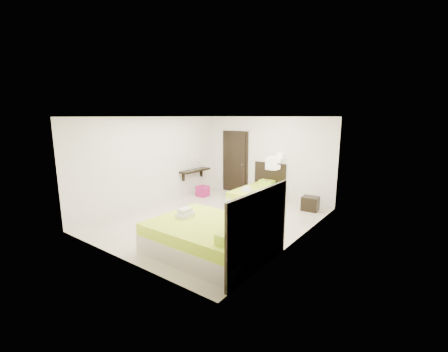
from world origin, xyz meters
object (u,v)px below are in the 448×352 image
Objects in this scene: bed_single at (257,194)px; nightstand at (310,204)px; ottoman at (203,191)px; bed_double at (213,237)px.

nightstand is at bearing 9.96° from bed_single.
bed_single is 1.60m from nightstand.
bed_single reaches higher than nightstand.
nightstand is 1.29× the size of ottoman.
ottoman is (-2.90, 3.09, -0.16)m from bed_double.
bed_double is 5.11× the size of nightstand.
ottoman is at bearing -175.06° from nightstand.
nightstand is (0.53, 3.74, -0.14)m from bed_double.
bed_single is at bearing 106.75° from bed_double.
bed_double is 4.24m from ottoman.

